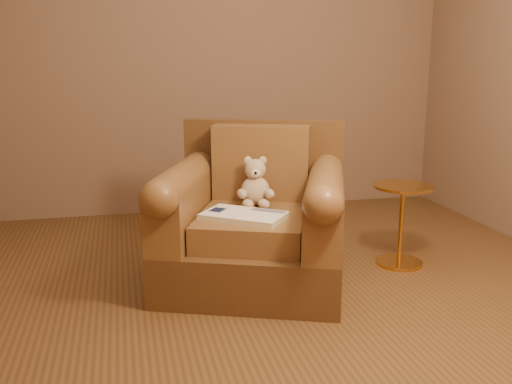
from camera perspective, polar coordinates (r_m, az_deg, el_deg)
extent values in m
plane|color=brown|center=(3.34, 2.59, -10.15)|extent=(4.00, 4.00, 0.00)
cube|color=#7F624E|center=(5.02, -3.71, 13.46)|extent=(4.00, 0.02, 2.70)
cube|color=brown|center=(3.46, -0.20, -6.71)|extent=(1.33, 1.30, 0.29)
cube|color=brown|center=(3.76, 0.77, 2.32)|extent=(1.01, 0.48, 0.65)
cube|color=brown|center=(3.34, -0.33, -3.40)|extent=(0.83, 0.90, 0.16)
cube|color=brown|center=(3.62, 0.50, 2.97)|extent=(0.62, 0.38, 0.47)
cube|color=brown|center=(3.40, -7.30, -1.66)|extent=(0.52, 0.90, 0.33)
cube|color=brown|center=(3.28, 6.89, -2.19)|extent=(0.52, 0.90, 0.33)
cylinder|color=brown|center=(3.36, -7.39, 1.09)|extent=(0.52, 0.90, 0.21)
cylinder|color=brown|center=(3.24, 6.97, 0.66)|extent=(0.52, 0.90, 0.21)
ellipsoid|color=tan|center=(3.49, -0.07, 0.11)|extent=(0.18, 0.16, 0.19)
sphere|color=tan|center=(3.47, -0.07, 2.26)|extent=(0.13, 0.13, 0.13)
ellipsoid|color=tan|center=(3.47, -0.83, 3.16)|extent=(0.05, 0.03, 0.05)
ellipsoid|color=tan|center=(3.47, 0.68, 3.16)|extent=(0.05, 0.03, 0.05)
ellipsoid|color=beige|center=(3.42, -0.05, 1.87)|extent=(0.06, 0.04, 0.05)
sphere|color=black|center=(3.39, -0.04, 1.91)|extent=(0.02, 0.02, 0.02)
ellipsoid|color=tan|center=(3.42, -1.41, -0.18)|extent=(0.06, 0.12, 0.06)
ellipsoid|color=tan|center=(3.42, 1.34, -0.17)|extent=(0.06, 0.12, 0.06)
ellipsoid|color=tan|center=(3.40, -0.83, -1.23)|extent=(0.07, 0.12, 0.06)
ellipsoid|color=tan|center=(3.40, 0.79, -1.22)|extent=(0.07, 0.12, 0.06)
cube|color=beige|center=(3.20, -1.26, -2.42)|extent=(0.52, 0.48, 0.03)
cube|color=white|center=(3.24, -3.07, -1.91)|extent=(0.34, 0.35, 0.00)
cube|color=white|center=(3.15, 0.60, -2.34)|extent=(0.34, 0.35, 0.00)
cube|color=beige|center=(3.19, -1.26, -2.10)|extent=(0.17, 0.22, 0.00)
cube|color=#0F1638|center=(3.26, -3.86, -1.78)|extent=(0.12, 0.12, 0.00)
cube|color=slate|center=(3.23, 1.25, -1.88)|extent=(0.20, 0.17, 0.00)
cylinder|color=gold|center=(3.91, 14.10, -6.84)|extent=(0.31, 0.31, 0.02)
cylinder|color=gold|center=(3.83, 14.31, -3.24)|extent=(0.03, 0.03, 0.50)
cylinder|color=gold|center=(3.77, 14.53, 0.54)|extent=(0.38, 0.38, 0.02)
cylinder|color=gold|center=(3.77, 14.52, 0.36)|extent=(0.03, 0.03, 0.02)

